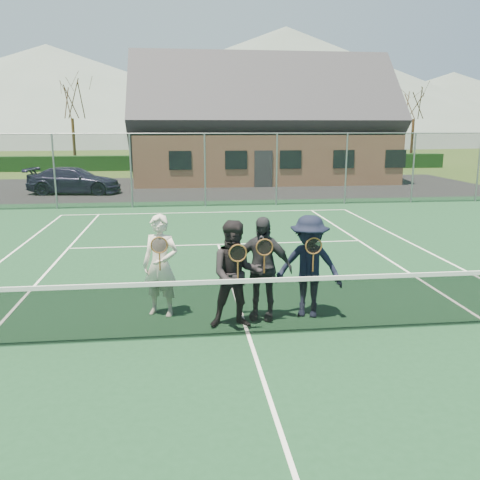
{
  "coord_description": "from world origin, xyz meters",
  "views": [
    {
      "loc": [
        -1.02,
        -7.54,
        3.3
      ],
      "look_at": [
        0.04,
        1.5,
        1.25
      ],
      "focal_mm": 38.0,
      "sensor_mm": 36.0,
      "label": 1
    }
  ],
  "objects_px": {
    "clubhouse": "(261,114)",
    "player_d": "(309,266)",
    "car_c": "(74,181)",
    "player_c": "(262,268)",
    "tennis_net": "(248,305)",
    "player_a": "(161,265)",
    "player_b": "(236,274)"
  },
  "relations": [
    {
      "from": "tennis_net",
      "to": "player_a",
      "type": "relative_size",
      "value": 6.49
    },
    {
      "from": "car_c",
      "to": "player_d",
      "type": "height_order",
      "value": "player_d"
    },
    {
      "from": "car_c",
      "to": "player_a",
      "type": "height_order",
      "value": "player_a"
    },
    {
      "from": "clubhouse",
      "to": "car_c",
      "type": "bearing_deg",
      "value": -151.31
    },
    {
      "from": "tennis_net",
      "to": "player_a",
      "type": "distance_m",
      "value": 1.82
    },
    {
      "from": "player_b",
      "to": "player_d",
      "type": "xyz_separation_m",
      "value": [
        1.31,
        0.34,
        -0.0
      ]
    },
    {
      "from": "player_b",
      "to": "player_c",
      "type": "bearing_deg",
      "value": 35.1
    },
    {
      "from": "car_c",
      "to": "player_c",
      "type": "relative_size",
      "value": 2.51
    },
    {
      "from": "tennis_net",
      "to": "player_d",
      "type": "bearing_deg",
      "value": 32.56
    },
    {
      "from": "car_c",
      "to": "player_d",
      "type": "relative_size",
      "value": 2.51
    },
    {
      "from": "car_c",
      "to": "player_b",
      "type": "relative_size",
      "value": 2.51
    },
    {
      "from": "player_b",
      "to": "player_d",
      "type": "relative_size",
      "value": 1.0
    },
    {
      "from": "car_c",
      "to": "tennis_net",
      "type": "distance_m",
      "value": 19.42
    },
    {
      "from": "car_c",
      "to": "player_a",
      "type": "distance_m",
      "value": 17.96
    },
    {
      "from": "car_c",
      "to": "player_d",
      "type": "bearing_deg",
      "value": -150.02
    },
    {
      "from": "tennis_net",
      "to": "player_b",
      "type": "distance_m",
      "value": 0.57
    },
    {
      "from": "player_c",
      "to": "clubhouse",
      "type": "bearing_deg",
      "value": 81.03
    },
    {
      "from": "player_a",
      "to": "player_b",
      "type": "relative_size",
      "value": 1.0
    },
    {
      "from": "car_c",
      "to": "player_a",
      "type": "bearing_deg",
      "value": -157.12
    },
    {
      "from": "clubhouse",
      "to": "player_d",
      "type": "height_order",
      "value": "clubhouse"
    },
    {
      "from": "tennis_net",
      "to": "player_a",
      "type": "height_order",
      "value": "player_a"
    },
    {
      "from": "player_a",
      "to": "player_b",
      "type": "xyz_separation_m",
      "value": [
        1.25,
        -0.7,
        -0.0
      ]
    },
    {
      "from": "player_b",
      "to": "player_d",
      "type": "distance_m",
      "value": 1.35
    },
    {
      "from": "car_c",
      "to": "player_c",
      "type": "distance_m",
      "value": 18.84
    },
    {
      "from": "tennis_net",
      "to": "player_c",
      "type": "height_order",
      "value": "player_c"
    },
    {
      "from": "car_c",
      "to": "player_c",
      "type": "height_order",
      "value": "player_c"
    },
    {
      "from": "car_c",
      "to": "player_a",
      "type": "relative_size",
      "value": 2.51
    },
    {
      "from": "clubhouse",
      "to": "player_c",
      "type": "distance_m",
      "value": 23.75
    },
    {
      "from": "car_c",
      "to": "tennis_net",
      "type": "xyz_separation_m",
      "value": [
        6.24,
        -18.39,
        -0.12
      ]
    },
    {
      "from": "tennis_net",
      "to": "clubhouse",
      "type": "distance_m",
      "value": 24.57
    },
    {
      "from": "player_c",
      "to": "player_d",
      "type": "height_order",
      "value": "same"
    },
    {
      "from": "player_a",
      "to": "player_c",
      "type": "bearing_deg",
      "value": -11.72
    }
  ]
}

